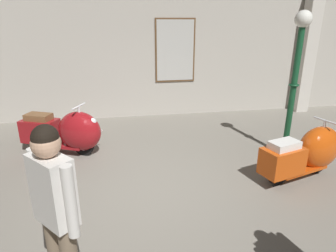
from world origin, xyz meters
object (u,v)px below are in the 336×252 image
object	(u,v)px
scooter_0	(68,132)
scooter_1	(308,152)
lamppost	(295,79)
visitor_1	(55,207)

from	to	relation	value
scooter_0	scooter_1	xyz separation A→B (m)	(4.13, -1.67, -0.02)
lamppost	visitor_1	bearing A→B (deg)	-145.72
visitor_1	scooter_1	bearing A→B (deg)	-15.68
scooter_0	visitor_1	size ratio (longest dim) A/B	0.97
scooter_1	lamppost	world-z (taller)	lamppost
visitor_1	scooter_0	bearing A→B (deg)	56.03
lamppost	visitor_1	size ratio (longest dim) A/B	1.52
scooter_1	visitor_1	distance (m)	4.14
scooter_0	lamppost	xyz separation A→B (m)	(4.23, -0.83, 1.07)
scooter_0	visitor_1	bearing A→B (deg)	-59.02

